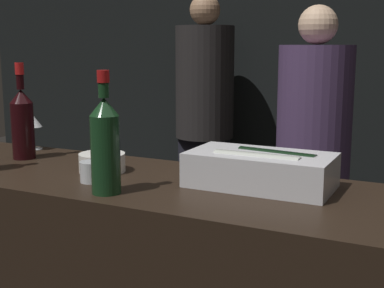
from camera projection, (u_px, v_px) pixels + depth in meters
The scene contains 9 objects.
wall_back_chalkboard at pixel (346, 60), 3.68m from camera, with size 6.40×0.06×2.80m.
ice_bin_with_bottles at pixel (261, 169), 1.57m from camera, with size 0.42×0.22×0.11m.
bowl_white at pixel (102, 162), 1.77m from camera, with size 0.15×0.15×0.06m.
wine_glass at pixel (31, 121), 2.13m from camera, with size 0.08×0.08×0.15m.
candle_votive at pixel (93, 171), 1.64m from camera, with size 0.08×0.08×0.06m.
red_wine_bottle_burgundy at pixel (105, 143), 1.49m from camera, with size 0.08×0.08×0.35m.
red_wine_bottle_tall at pixel (22, 121), 1.96m from camera, with size 0.08×0.08×0.35m.
person_in_hoodie at pixel (313, 147), 2.96m from camera, with size 0.41×0.41×1.71m.
person_blond_tee at pixel (205, 114), 3.77m from camera, with size 0.41×0.41×1.84m.
Camera 1 is at (0.70, -1.11, 1.50)m, focal length 50.00 mm.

